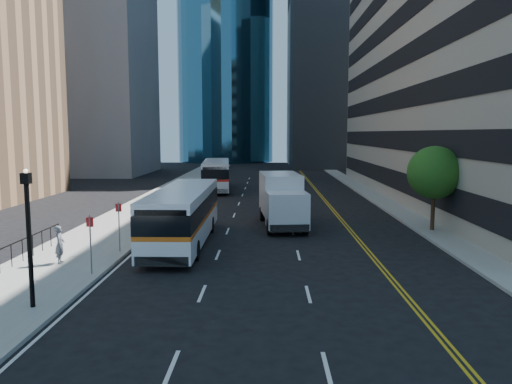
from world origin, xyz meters
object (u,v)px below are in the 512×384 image
(street_tree, at_px, (434,173))
(pedestrian, at_px, (60,244))
(bus_rear, at_px, (216,174))
(box_truck, at_px, (282,199))
(lamp_post, at_px, (29,232))
(bus_front, at_px, (183,214))

(street_tree, height_order, pedestrian, street_tree)
(bus_rear, distance_m, box_truck, 21.61)
(bus_rear, bearing_deg, pedestrian, -101.92)
(street_tree, bearing_deg, bus_rear, 124.68)
(street_tree, height_order, bus_rear, street_tree)
(street_tree, bearing_deg, pedestrian, -156.79)
(lamp_post, distance_m, box_truck, 18.09)
(bus_front, bearing_deg, bus_rear, 91.64)
(box_truck, distance_m, pedestrian, 14.41)
(bus_rear, bearing_deg, box_truck, -77.49)
(street_tree, bearing_deg, lamp_post, -142.13)
(lamp_post, height_order, pedestrian, lamp_post)
(street_tree, bearing_deg, bus_front, -166.13)
(lamp_post, height_order, bus_front, lamp_post)
(box_truck, xyz_separation_m, pedestrian, (-10.30, -10.05, -0.76))
(box_truck, bearing_deg, street_tree, -16.31)
(street_tree, height_order, bus_front, street_tree)
(bus_front, xyz_separation_m, box_truck, (5.49, 5.33, 0.12))
(box_truck, height_order, pedestrian, box_truck)
(bus_rear, bearing_deg, lamp_post, -98.59)
(lamp_post, distance_m, pedestrian, 6.09)
(street_tree, bearing_deg, box_truck, 169.27)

